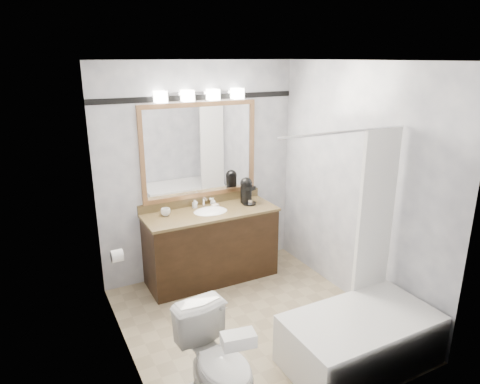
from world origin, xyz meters
The scene contains 14 objects.
room centered at (0.00, 0.00, 1.25)m, with size 2.42×2.62×2.52m.
vanity centered at (0.00, 1.02, 0.44)m, with size 1.53×0.58×0.97m.
mirror centered at (0.00, 1.28, 1.50)m, with size 1.40×0.04×1.10m.
vanity_light_bar centered at (0.00, 1.23, 2.13)m, with size 1.02×0.14×0.12m.
accent_stripe centered at (0.00, 1.29, 2.10)m, with size 2.40×0.01×0.06m, color black.
bathtub centered at (0.55, -0.90, 0.28)m, with size 1.30×0.75×1.96m.
tp_roll centered at (-1.14, 0.66, 0.70)m, with size 0.12×0.12×0.11m, color white.
toilet centered at (-0.74, -0.79, 0.37)m, with size 0.42×0.73×0.75m, color white.
tissue_box centered at (-0.74, -1.12, 0.79)m, with size 0.22×0.12×0.09m, color white.
coffee_maker centered at (0.50, 1.07, 1.01)m, with size 0.17×0.21×0.32m.
cup_left centered at (-0.50, 1.11, 0.89)m, with size 0.11×0.11×0.08m, color white.
soap_bottle_a centered at (-0.12, 1.21, 0.90)m, with size 0.04×0.04×0.10m, color white.
soap_bottle_b centered at (0.12, 1.21, 0.89)m, with size 0.07×0.07×0.08m, color white.
soap_bar centered at (0.11, 1.13, 0.86)m, with size 0.08×0.05×0.03m, color beige.
Camera 1 is at (-1.81, -3.20, 2.53)m, focal length 32.00 mm.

